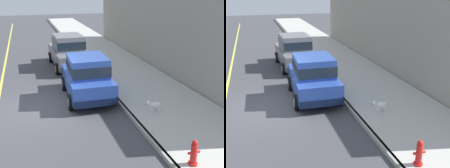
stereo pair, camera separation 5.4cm
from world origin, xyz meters
The scene contains 8 objects.
ground_plane centered at (0.00, 0.00, 0.00)m, with size 80.00×80.00×0.00m, color #424247.
curb centered at (3.20, 0.00, 0.07)m, with size 0.16×64.00×0.14m, color gray.
sidewalk centered at (5.00, 0.00, 0.07)m, with size 3.60×64.00×0.14m, color #B7B5AD.
car_blue_hatchback centered at (2.11, 0.57, 0.98)m, with size 2.04×3.85×1.88m.
car_grey_sedan centered at (2.14, 5.82, 0.98)m, with size 2.15×4.66×1.92m.
dog_white centered at (4.09, -1.87, 0.43)m, with size 0.75×0.21×0.49m.
fire_hydrant centered at (3.65, -5.19, 0.48)m, with size 0.34×0.24×0.72m.
building_facade centered at (7.10, 4.82, 2.10)m, with size 0.50×20.00×4.20m, color #9E9384.
Camera 2 is at (-0.20, -10.56, 4.58)m, focal length 44.85 mm.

